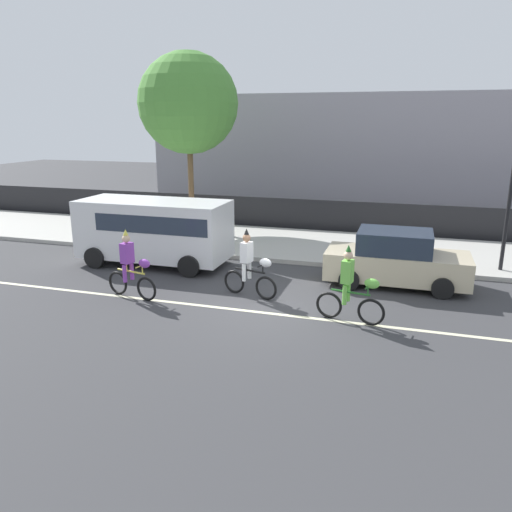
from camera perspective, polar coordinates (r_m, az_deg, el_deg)
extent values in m
plane|color=#38383A|center=(13.26, 1.38, -5.72)|extent=(80.00, 80.00, 0.00)
cube|color=beige|center=(12.81, 0.76, -6.48)|extent=(36.00, 0.14, 0.01)
cube|color=#ADAAA3|center=(19.29, 6.63, 1.17)|extent=(60.00, 5.00, 0.15)
cube|color=black|center=(21.95, 8.08, 4.52)|extent=(40.00, 0.08, 1.40)
cube|color=#99939E|center=(29.96, 17.55, 11.34)|extent=(28.00, 8.00, 6.07)
torus|color=black|center=(13.84, -12.41, -3.70)|extent=(0.67, 0.21, 0.67)
torus|color=black|center=(14.54, -15.50, -2.98)|extent=(0.67, 0.21, 0.67)
cylinder|color=#E5D84C|center=(14.06, -14.10, -1.73)|extent=(0.95, 0.26, 0.05)
cylinder|color=#E5D84C|center=(14.13, -14.57, -1.29)|extent=(0.04, 0.04, 0.18)
cylinder|color=#E5D84C|center=(13.75, -12.86, -1.53)|extent=(0.04, 0.04, 0.23)
cylinder|color=#E5D84C|center=(13.71, -12.89, -1.07)|extent=(0.14, 0.49, 0.03)
ellipsoid|color=purple|center=(13.64, -12.65, -0.84)|extent=(0.40, 0.27, 0.24)
cube|color=purple|center=(13.99, -14.53, 0.33)|extent=(0.30, 0.36, 0.56)
sphere|color=beige|center=(13.89, -14.64, 1.93)|extent=(0.22, 0.22, 0.22)
cone|color=#E5D84C|center=(13.85, -14.69, 2.65)|extent=(0.14, 0.14, 0.16)
cylinder|color=purple|center=(14.04, -14.78, -1.96)|extent=(0.11, 0.11, 0.48)
cylinder|color=purple|center=(14.23, -14.00, -1.68)|extent=(0.11, 0.11, 0.48)
torus|color=black|center=(13.59, 1.15, -3.69)|extent=(0.67, 0.24, 0.67)
torus|color=black|center=(14.13, -2.50, -2.95)|extent=(0.67, 0.24, 0.67)
cylinder|color=black|center=(13.72, -0.72, -1.67)|extent=(0.95, 0.30, 0.05)
cylinder|color=black|center=(13.77, -1.24, -1.21)|extent=(0.04, 0.04, 0.18)
cylinder|color=black|center=(13.47, 0.78, -1.48)|extent=(0.04, 0.04, 0.23)
cylinder|color=black|center=(13.44, 0.79, -1.01)|extent=(0.16, 0.49, 0.03)
ellipsoid|color=white|center=(13.38, 1.09, -0.78)|extent=(0.40, 0.29, 0.24)
cube|color=white|center=(13.63, -1.08, 0.45)|extent=(0.31, 0.37, 0.56)
sphere|color=#9E7051|center=(13.54, -1.09, 2.08)|extent=(0.22, 0.22, 0.22)
cone|color=black|center=(13.50, -1.09, 2.83)|extent=(0.14, 0.14, 0.16)
cylinder|color=white|center=(13.67, -1.39, -1.91)|extent=(0.11, 0.11, 0.48)
cylinder|color=white|center=(13.90, -0.75, -1.62)|extent=(0.11, 0.11, 0.48)
torus|color=black|center=(12.25, 13.01, -6.28)|extent=(0.67, 0.19, 0.67)
torus|color=black|center=(12.51, 8.34, -5.56)|extent=(0.67, 0.19, 0.67)
cylinder|color=#266626|center=(12.23, 10.74, -4.10)|extent=(0.96, 0.22, 0.05)
cylinder|color=#266626|center=(12.24, 10.09, -3.61)|extent=(0.04, 0.04, 0.18)
cylinder|color=#266626|center=(12.09, 12.68, -3.87)|extent=(0.04, 0.04, 0.23)
cylinder|color=#266626|center=(12.05, 12.71, -3.35)|extent=(0.12, 0.50, 0.03)
ellipsoid|color=#72CC4C|center=(12.01, 13.12, -3.09)|extent=(0.39, 0.26, 0.24)
cube|color=#72CC4C|center=(12.09, 10.41, -1.76)|extent=(0.29, 0.36, 0.56)
sphere|color=beige|center=(11.98, 10.50, 0.07)|extent=(0.22, 0.22, 0.22)
cone|color=#266626|center=(11.94, 10.54, 0.90)|extent=(0.14, 0.14, 0.16)
cylinder|color=#72CC4C|center=(12.14, 10.09, -4.42)|extent=(0.11, 0.11, 0.48)
cylinder|color=#72CC4C|center=(12.39, 10.48, -4.02)|extent=(0.11, 0.11, 0.48)
cube|color=white|center=(17.06, -11.57, 3.07)|extent=(5.00, 2.00, 1.90)
cube|color=#283342|center=(16.81, -10.43, 4.17)|extent=(3.90, 2.02, 0.56)
cylinder|color=black|center=(15.66, -7.65, -1.17)|extent=(0.70, 0.22, 0.70)
cylinder|color=black|center=(17.43, -4.93, 0.61)|extent=(0.70, 0.22, 0.70)
cylinder|color=black|center=(17.32, -17.94, -0.18)|extent=(0.70, 0.22, 0.70)
cylinder|color=black|center=(18.94, -14.53, 1.36)|extent=(0.70, 0.22, 0.70)
cube|color=beige|center=(15.29, 15.75, -1.05)|extent=(4.10, 1.72, 0.80)
cube|color=#232D3D|center=(15.11, 15.57, 1.60)|extent=(2.10, 1.58, 0.64)
cylinder|color=black|center=(14.60, 20.55, -3.48)|extent=(0.60, 0.20, 0.60)
cylinder|color=black|center=(16.24, 20.25, -1.59)|extent=(0.60, 0.20, 0.60)
cylinder|color=black|center=(14.63, 10.58, -2.70)|extent=(0.60, 0.20, 0.60)
cylinder|color=black|center=(16.26, 11.30, -0.89)|extent=(0.60, 0.20, 0.60)
cylinder|color=black|center=(17.15, 27.20, 7.43)|extent=(0.12, 0.12, 5.50)
cylinder|color=brown|center=(22.11, -7.43, 8.17)|extent=(0.24, 0.24, 3.81)
sphere|color=#4C8C38|center=(21.95, -7.74, 16.92)|extent=(4.19, 4.19, 4.19)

